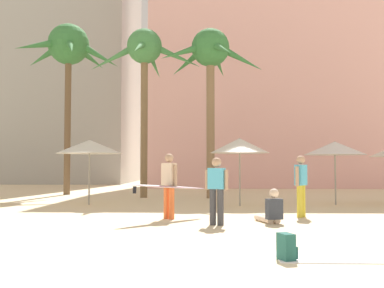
# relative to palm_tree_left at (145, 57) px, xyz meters

# --- Properties ---
(ground) EXTENTS (120.00, 120.00, 0.00)m
(ground) POSITION_rel_palm_tree_left_xyz_m (2.24, -15.73, -6.57)
(ground) COLOR beige
(hotel_pink) EXTENTS (19.36, 8.78, 18.39)m
(hotel_pink) POSITION_rel_palm_tree_left_xyz_m (8.66, 13.10, 2.62)
(hotel_pink) COLOR beige
(hotel_pink) RESTS_ON ground
(hotel_tower_gray) EXTENTS (12.73, 10.71, 32.38)m
(hotel_tower_gray) POSITION_rel_palm_tree_left_xyz_m (-10.30, 20.17, 9.62)
(hotel_tower_gray) COLOR #A8A8A3
(hotel_tower_gray) RESTS_ON ground
(palm_tree_left) EXTENTS (5.37, 5.41, 7.91)m
(palm_tree_left) POSITION_rel_palm_tree_left_xyz_m (0.00, 0.00, 0.00)
(palm_tree_left) COLOR brown
(palm_tree_left) RESTS_ON ground
(palm_tree_center) EXTENTS (4.83, 4.99, 7.82)m
(palm_tree_center) POSITION_rel_palm_tree_left_xyz_m (3.08, -0.21, -0.14)
(palm_tree_center) COLOR #896B4C
(palm_tree_center) RESTS_ON ground
(palm_tree_right) EXTENTS (5.48, 5.49, 8.87)m
(palm_tree_right) POSITION_rel_palm_tree_left_xyz_m (-4.29, 2.16, 0.89)
(palm_tree_right) COLOR brown
(palm_tree_right) RESTS_ON ground
(cafe_umbrella_1) EXTENTS (2.19, 2.19, 2.49)m
(cafe_umbrella_1) POSITION_rel_palm_tree_left_xyz_m (4.14, -4.34, -4.36)
(cafe_umbrella_1) COLOR gray
(cafe_umbrella_1) RESTS_ON ground
(cafe_umbrella_2) EXTENTS (2.50, 2.50, 2.46)m
(cafe_umbrella_2) POSITION_rel_palm_tree_left_xyz_m (-1.53, -4.01, -4.38)
(cafe_umbrella_2) COLOR gray
(cafe_umbrella_2) RESTS_ON ground
(cafe_umbrella_4) EXTENTS (2.31, 2.31, 2.39)m
(cafe_umbrella_4) POSITION_rel_palm_tree_left_xyz_m (7.78, -3.71, -4.44)
(cafe_umbrella_4) COLOR gray
(cafe_umbrella_4) RESTS_ON ground
(beach_towel) EXTENTS (1.85, 0.99, 0.01)m
(beach_towel) POSITION_rel_palm_tree_left_xyz_m (5.01, -13.87, -6.56)
(beach_towel) COLOR white
(beach_towel) RESTS_ON ground
(backpack) EXTENTS (0.31, 0.34, 0.42)m
(backpack) POSITION_rel_palm_tree_left_xyz_m (4.20, -14.14, -6.37)
(backpack) COLOR #21564E
(backpack) RESTS_ON ground
(person_far_right) EXTENTS (2.17, 2.28, 1.81)m
(person_far_right) POSITION_rel_palm_tree_left_xyz_m (1.90, -8.70, -5.61)
(person_far_right) COLOR orange
(person_far_right) RESTS_ON ground
(person_mid_left) EXTENTS (0.43, 0.55, 1.76)m
(person_mid_left) POSITION_rel_palm_tree_left_xyz_m (5.64, -8.01, -5.60)
(person_mid_left) COLOR gold
(person_mid_left) RESTS_ON ground
(person_mid_right) EXTENTS (0.60, 0.34, 1.67)m
(person_mid_right) POSITION_rel_palm_tree_left_xyz_m (3.19, -9.88, -5.65)
(person_mid_right) COLOR #3D3D42
(person_mid_right) RESTS_ON ground
(person_mid_center) EXTENTS (0.66, 1.06, 0.89)m
(person_mid_center) POSITION_rel_palm_tree_left_xyz_m (4.59, -9.42, -6.27)
(person_mid_center) COLOR beige
(person_mid_center) RESTS_ON ground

